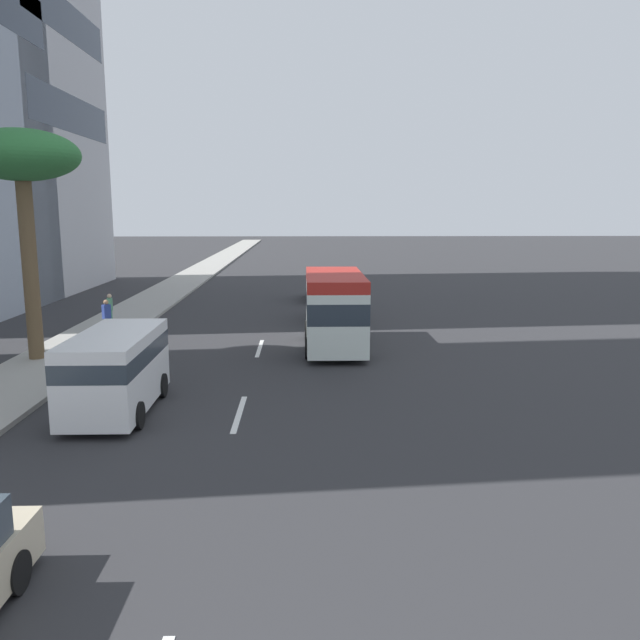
{
  "coord_description": "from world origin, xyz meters",
  "views": [
    {
      "loc": [
        -2.05,
        -1.8,
        5.59
      ],
      "look_at": [
        19.95,
        -2.37,
        1.73
      ],
      "focal_mm": 35.58,
      "sensor_mm": 36.0,
      "label": 1
    }
  ],
  "objects_px": {
    "van_third": "(116,367)",
    "pedestrian_near_lamp": "(110,309)",
    "car_second": "(322,288)",
    "car_lead": "(336,304)",
    "minibus_fifth": "(334,308)",
    "pedestrian_mid_block": "(107,316)",
    "palm_tree": "(22,162)"
  },
  "relations": [
    {
      "from": "van_third",
      "to": "pedestrian_near_lamp",
      "type": "xyz_separation_m",
      "value": [
        12.33,
        3.85,
        -0.29
      ]
    },
    {
      "from": "car_second",
      "to": "van_third",
      "type": "relative_size",
      "value": 0.88
    },
    {
      "from": "car_lead",
      "to": "minibus_fifth",
      "type": "xyz_separation_m",
      "value": [
        -6.93,
        0.43,
        0.91
      ]
    },
    {
      "from": "van_third",
      "to": "pedestrian_near_lamp",
      "type": "distance_m",
      "value": 12.92
    },
    {
      "from": "pedestrian_mid_block",
      "to": "palm_tree",
      "type": "xyz_separation_m",
      "value": [
        -4.03,
        1.38,
        6.18
      ]
    },
    {
      "from": "pedestrian_mid_block",
      "to": "pedestrian_near_lamp",
      "type": "bearing_deg",
      "value": -124.21
    },
    {
      "from": "minibus_fifth",
      "to": "pedestrian_near_lamp",
      "type": "distance_m",
      "value": 11.17
    },
    {
      "from": "van_third",
      "to": "minibus_fifth",
      "type": "bearing_deg",
      "value": 141.29
    },
    {
      "from": "pedestrian_mid_block",
      "to": "palm_tree",
      "type": "height_order",
      "value": "palm_tree"
    },
    {
      "from": "minibus_fifth",
      "to": "pedestrian_near_lamp",
      "type": "xyz_separation_m",
      "value": [
        4.29,
        10.29,
        -0.68
      ]
    },
    {
      "from": "car_second",
      "to": "pedestrian_near_lamp",
      "type": "bearing_deg",
      "value": 133.47
    },
    {
      "from": "van_third",
      "to": "pedestrian_mid_block",
      "type": "bearing_deg",
      "value": -161.74
    },
    {
      "from": "car_second",
      "to": "palm_tree",
      "type": "height_order",
      "value": "palm_tree"
    },
    {
      "from": "car_second",
      "to": "pedestrian_mid_block",
      "type": "bearing_deg",
      "value": 141.18
    },
    {
      "from": "car_second",
      "to": "palm_tree",
      "type": "xyz_separation_m",
      "value": [
        -16.01,
        11.03,
        6.47
      ]
    },
    {
      "from": "pedestrian_near_lamp",
      "to": "palm_tree",
      "type": "relative_size",
      "value": 0.19
    },
    {
      "from": "car_lead",
      "to": "minibus_fifth",
      "type": "bearing_deg",
      "value": 176.45
    },
    {
      "from": "minibus_fifth",
      "to": "palm_tree",
      "type": "xyz_separation_m",
      "value": [
        -2.06,
        11.12,
        5.54
      ]
    },
    {
      "from": "pedestrian_near_lamp",
      "to": "palm_tree",
      "type": "xyz_separation_m",
      "value": [
        -6.35,
        0.83,
        6.21
      ]
    },
    {
      "from": "minibus_fifth",
      "to": "pedestrian_mid_block",
      "type": "relative_size",
      "value": 3.88
    },
    {
      "from": "car_lead",
      "to": "palm_tree",
      "type": "xyz_separation_m",
      "value": [
        -8.98,
        11.55,
        6.45
      ]
    },
    {
      "from": "car_second",
      "to": "minibus_fifth",
      "type": "bearing_deg",
      "value": -179.6
    },
    {
      "from": "car_lead",
      "to": "minibus_fifth",
      "type": "height_order",
      "value": "minibus_fifth"
    },
    {
      "from": "van_third",
      "to": "minibus_fifth",
      "type": "height_order",
      "value": "minibus_fifth"
    },
    {
      "from": "pedestrian_near_lamp",
      "to": "pedestrian_mid_block",
      "type": "bearing_deg",
      "value": -174.87
    },
    {
      "from": "van_third",
      "to": "palm_tree",
      "type": "xyz_separation_m",
      "value": [
        5.98,
        4.69,
        5.92
      ]
    },
    {
      "from": "minibus_fifth",
      "to": "pedestrian_near_lamp",
      "type": "relative_size",
      "value": 4.01
    },
    {
      "from": "car_lead",
      "to": "car_second",
      "type": "relative_size",
      "value": 0.98
    },
    {
      "from": "car_lead",
      "to": "palm_tree",
      "type": "distance_m",
      "value": 15.99
    },
    {
      "from": "van_third",
      "to": "car_lead",
      "type": "bearing_deg",
      "value": 155.34
    },
    {
      "from": "van_third",
      "to": "pedestrian_near_lamp",
      "type": "bearing_deg",
      "value": -162.64
    },
    {
      "from": "minibus_fifth",
      "to": "pedestrian_mid_block",
      "type": "xyz_separation_m",
      "value": [
        1.97,
        9.74,
        -0.65
      ]
    }
  ]
}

